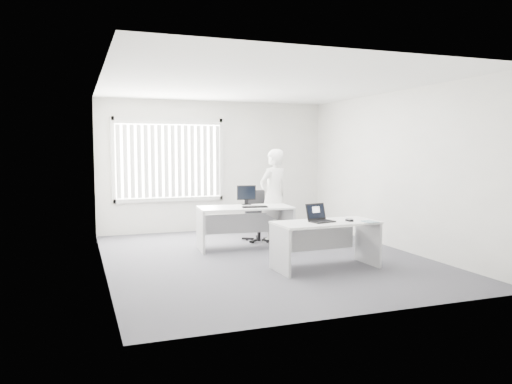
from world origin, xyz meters
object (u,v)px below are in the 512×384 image
object	(u,v)px
person	(274,195)
laptop	(322,213)
monitor	(246,195)
desk_far	(245,218)
desk_near	(326,235)
office_chair	(258,225)

from	to	relation	value
person	laptop	size ratio (longest dim) A/B	5.19
laptop	monitor	size ratio (longest dim) A/B	0.96
desk_far	monitor	world-z (taller)	monitor
desk_near	laptop	size ratio (longest dim) A/B	4.58
office_chair	person	xyz separation A→B (m)	(0.26, -0.17, 0.59)
desk_far	laptop	xyz separation A→B (m)	(0.57, -1.85, 0.29)
laptop	person	bearing A→B (deg)	73.98
person	monitor	distance (m)	0.64
desk_far	office_chair	size ratio (longest dim) A/B	1.76
laptop	monitor	distance (m)	2.19
person	monitor	world-z (taller)	person
desk_near	desk_far	xyz separation A→B (m)	(-0.65, 1.82, 0.04)
person	laptop	xyz separation A→B (m)	(-0.16, -2.31, -0.05)
desk_near	monitor	size ratio (longest dim) A/B	4.39
office_chair	laptop	distance (m)	2.54
office_chair	person	world-z (taller)	person
laptop	office_chair	bearing A→B (deg)	80.14
desk_far	laptop	size ratio (longest dim) A/B	4.98
desk_far	person	world-z (taller)	person
desk_far	laptop	distance (m)	1.96
desk_far	office_chair	distance (m)	0.83
desk_near	monitor	world-z (taller)	monitor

